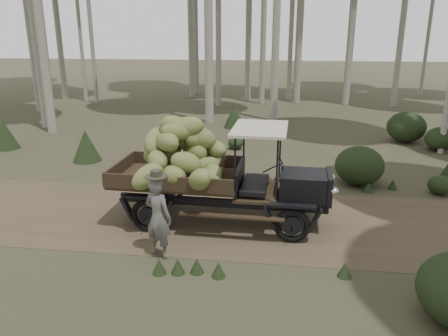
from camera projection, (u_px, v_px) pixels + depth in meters
The scene contains 5 objects.
ground at pixel (171, 216), 10.68m from camera, with size 120.00×120.00×0.00m, color #473D2B.
dirt_track at pixel (171, 216), 10.68m from camera, with size 70.00×4.00×0.01m, color brown.
banana_truck at pixel (198, 159), 10.00m from camera, with size 5.14×2.76×2.62m.
farmer at pixel (158, 216), 8.56m from camera, with size 0.72×0.61×1.81m.
undergrowth at pixel (196, 202), 10.06m from camera, with size 24.47×22.83×1.40m.
Camera 1 is at (2.58, -9.58, 4.34)m, focal length 35.00 mm.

